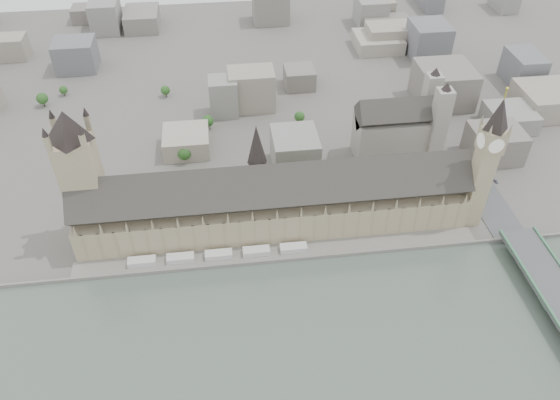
{
  "coord_description": "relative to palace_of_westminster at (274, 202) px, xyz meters",
  "views": [
    {
      "loc": [
        -30.88,
        -259.78,
        265.72
      ],
      "look_at": [
        4.35,
        20.56,
        23.39
      ],
      "focal_mm": 35.0,
      "sensor_mm": 36.0,
      "label": 1
    }
  ],
  "objects": [
    {
      "name": "ground",
      "position": [
        0.0,
        -19.7,
        -22.71
      ],
      "size": [
        900.0,
        900.0,
        0.0
      ],
      "primitive_type": "plane",
      "color": "#595651",
      "rests_on": "ground"
    },
    {
      "name": "embankment_wall",
      "position": [
        0.0,
        -34.7,
        -21.21
      ],
      "size": [
        600.0,
        1.5,
        3.0
      ],
      "primitive_type": "cube",
      "color": "slate",
      "rests_on": "ground"
    },
    {
      "name": "river_terrace",
      "position": [
        0.0,
        -27.2,
        -21.71
      ],
      "size": [
        270.0,
        15.0,
        2.0
      ],
      "primitive_type": "cube",
      "color": "slate",
      "rests_on": "ground"
    },
    {
      "name": "terrace_tents",
      "position": [
        -40.0,
        -26.7,
        -18.71
      ],
      "size": [
        118.0,
        7.0,
        4.0
      ],
      "color": "silver",
      "rests_on": "river_terrace"
    },
    {
      "name": "palace_of_westminster",
      "position": [
        0.0,
        0.0,
        0.0
      ],
      "size": [
        265.0,
        40.73,
        55.44
      ],
      "color": "gray",
      "rests_on": "ground"
    },
    {
      "name": "elizabeth_tower",
      "position": [
        138.0,
        -11.7,
        35.38
      ],
      "size": [
        17.0,
        17.0,
        107.5
      ],
      "color": "gray",
      "rests_on": "ground"
    },
    {
      "name": "victoria_tower",
      "position": [
        -122.0,
        6.3,
        32.5
      ],
      "size": [
        30.0,
        30.0,
        100.0
      ],
      "color": "gray",
      "rests_on": "ground"
    },
    {
      "name": "central_tower",
      "position": [
        -10.0,
        6.3,
        35.21
      ],
      "size": [
        13.0,
        13.0,
        48.0
      ],
      "color": "tan",
      "rests_on": "ground"
    },
    {
      "name": "westminster_abbey",
      "position": [
        110.92,
        75.3,
        2.38
      ],
      "size": [
        68.0,
        36.0,
        64.0
      ],
      "color": "gray",
      "rests_on": "ground"
    },
    {
      "name": "city_skyline_inland",
      "position": [
        0.0,
        225.3,
        -3.71
      ],
      "size": [
        720.0,
        360.0,
        38.0
      ],
      "primitive_type": null,
      "color": "gray",
      "rests_on": "ground"
    },
    {
      "name": "park_trees",
      "position": [
        -10.0,
        40.3,
        -15.21
      ],
      "size": [
        110.0,
        30.0,
        15.0
      ],
      "primitive_type": null,
      "color": "#224D1B",
      "rests_on": "ground"
    },
    {
      "name": "car_approach",
      "position": [
        168.77,
        16.69,
        -11.64
      ],
      "size": [
        3.85,
        6.06,
        1.64
      ],
      "primitive_type": "imported",
      "rotation": [
        0.0,
        0.0,
        0.3
      ],
      "color": "gray",
      "rests_on": "westminster_bridge"
    }
  ]
}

